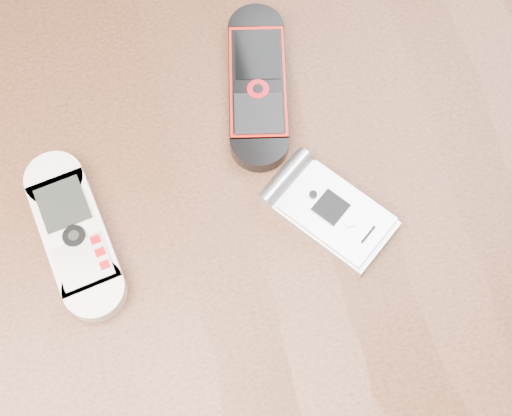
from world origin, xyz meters
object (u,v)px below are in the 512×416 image
at_px(nokia_black_red, 258,84).
at_px(motorola_razr, 333,213).
at_px(table, 251,257).
at_px(nokia_white, 74,233).

bearing_deg(nokia_black_red, motorola_razr, -64.94).
relative_size(table, nokia_black_red, 7.64).
height_order(nokia_black_red, motorola_razr, same).
bearing_deg(table, nokia_black_red, 73.48).
relative_size(nokia_black_red, motorola_razr, 1.51).
height_order(table, motorola_razr, motorola_razr).
bearing_deg(nokia_white, table, -15.49).
relative_size(nokia_white, nokia_black_red, 0.91).
distance_m(nokia_white, nokia_black_red, 0.19).
bearing_deg(motorola_razr, table, 127.27).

